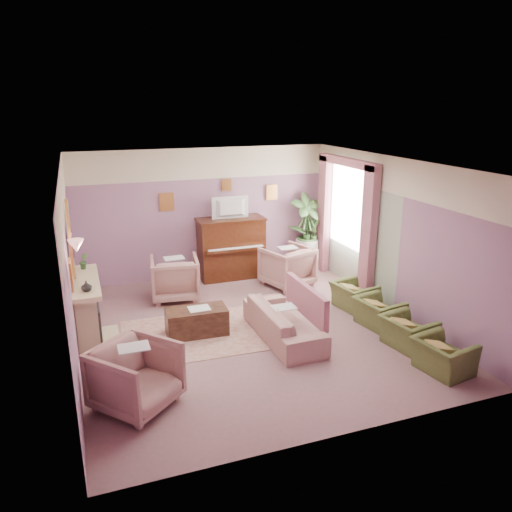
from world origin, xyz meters
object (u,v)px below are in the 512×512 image
object	(u,v)px
coffee_table	(197,322)
olive_chair_b	(408,327)
sofa	(284,316)
floral_armchair_right	(287,264)
floral_armchair_front	(136,373)
olive_chair_a	(444,351)
piano	(231,249)
olive_chair_d	(354,292)
floral_armchair_left	(175,276)
television	(231,206)
olive_chair_c	(379,308)
side_table	(307,254)

from	to	relation	value
coffee_table	olive_chair_b	world-z (taller)	olive_chair_b
sofa	floral_armchair_right	world-z (taller)	floral_armchair_right
floral_armchair_front	olive_chair_a	distance (m)	4.26
piano	olive_chair_d	distance (m)	2.96
coffee_table	olive_chair_b	xyz separation A→B (m)	(3.02, -1.57, 0.10)
piano	floral_armchair_right	xyz separation A→B (m)	(0.94, -0.91, -0.18)
floral_armchair_left	olive_chair_a	bearing A→B (deg)	-53.38
floral_armchair_right	floral_armchair_front	size ratio (longest dim) A/B	1.00
television	piano	bearing A→B (deg)	90.00
olive_chair_b	olive_chair_c	bearing A→B (deg)	90.00
olive_chair_b	olive_chair_d	distance (m)	1.64
coffee_table	sofa	xyz separation A→B (m)	(1.30, -0.61, 0.16)
floral_armchair_front	olive_chair_d	bearing A→B (deg)	23.52
floral_armchair_front	olive_chair_b	bearing A→B (deg)	2.62
piano	floral_armchair_front	world-z (taller)	piano
olive_chair_d	coffee_table	bearing A→B (deg)	-178.61
olive_chair_b	side_table	bearing A→B (deg)	87.53
television	olive_chair_a	world-z (taller)	television
olive_chair_a	olive_chair_c	xyz separation A→B (m)	(0.00, 1.64, 0.00)
television	olive_chair_a	bearing A→B (deg)	-71.43
olive_chair_c	sofa	bearing A→B (deg)	175.39
floral_armchair_right	olive_chair_a	size ratio (longest dim) A/B	1.23
olive_chair_b	television	bearing A→B (deg)	112.01
olive_chair_d	side_table	world-z (taller)	side_table
coffee_table	sofa	size ratio (longest dim) A/B	0.53
floral_armchair_front	olive_chair_d	size ratio (longest dim) A/B	1.23
television	coffee_table	world-z (taller)	television
piano	television	distance (m)	0.95
sofa	olive_chair_d	world-z (taller)	sofa
television	olive_chair_c	distance (m)	3.82
television	olive_chair_d	size ratio (longest dim) A/B	1.05
floral_armchair_left	floral_armchair_right	size ratio (longest dim) A/B	1.00
television	olive_chair_b	size ratio (longest dim) A/B	1.05
television	sofa	size ratio (longest dim) A/B	0.42
olive_chair_a	olive_chair_c	distance (m)	1.64
floral_armchair_front	olive_chair_a	world-z (taller)	floral_armchair_front
sofa	floral_armchair_right	distance (m)	2.45
television	side_table	world-z (taller)	television
floral_armchair_front	olive_chair_c	size ratio (longest dim) A/B	1.23
olive_chair_c	olive_chair_d	bearing A→B (deg)	90.00
coffee_table	side_table	xyz separation A→B (m)	(3.19, 2.48, 0.12)
olive_chair_a	olive_chair_b	xyz separation A→B (m)	(0.00, 0.82, 0.00)
sofa	olive_chair_d	distance (m)	1.85
floral_armchair_left	side_table	bearing A→B (deg)	13.58
coffee_table	olive_chair_d	distance (m)	3.02
piano	coffee_table	xyz separation A→B (m)	(-1.39, -2.52, -0.43)
coffee_table	olive_chair_a	distance (m)	3.85
olive_chair_b	olive_chair_d	bearing A→B (deg)	90.00
floral_armchair_left	olive_chair_a	distance (m)	5.10
coffee_table	olive_chair_c	distance (m)	3.11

